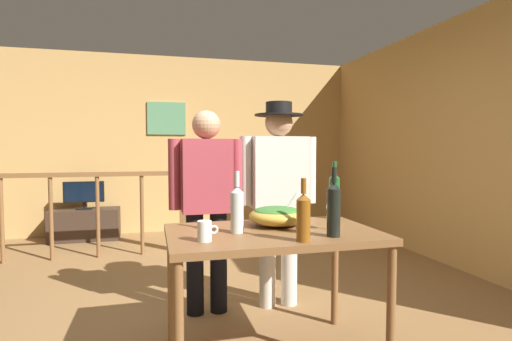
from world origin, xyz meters
TOP-DOWN VIEW (x-y plane):
  - ground_plane at (0.00, 0.00)m, footprint 8.55×8.55m
  - back_wall at (0.00, 3.29)m, footprint 5.44×0.10m
  - side_wall_right at (2.72, 0.99)m, footprint 0.10×4.93m
  - framed_picture at (-0.17, 3.23)m, footprint 0.56×0.03m
  - stair_railing at (-0.83, 1.94)m, footprint 2.53×0.10m
  - tv_console at (-1.30, 2.94)m, footprint 0.90×0.40m
  - flat_screen_tv at (-1.30, 2.91)m, footprint 0.52×0.12m
  - serving_table at (0.28, -0.70)m, footprint 1.22×0.77m
  - salad_bowl at (0.35, -0.56)m, footprint 0.35×0.35m
  - wine_glass at (0.64, -0.76)m, footprint 0.08×0.08m
  - wine_bottle_clear at (0.07, -0.70)m, footprint 0.08×0.08m
  - wine_bottle_dark at (0.56, -0.93)m, footprint 0.07×0.07m
  - wine_bottle_amber at (0.36, -0.99)m, footprint 0.07×0.07m
  - wine_bottle_green at (0.82, -0.41)m, footprint 0.07×0.07m
  - mug_white at (-0.14, -0.86)m, footprint 0.11×0.07m
  - person_standing_left at (-0.00, 0.08)m, footprint 0.56×0.22m
  - person_standing_right at (0.57, 0.08)m, footprint 0.62×0.38m

SIDE VIEW (x-z plane):
  - ground_plane at x=0.00m, z-range 0.00..0.00m
  - tv_console at x=-1.30m, z-range 0.00..0.42m
  - stair_railing at x=-0.83m, z-range 0.11..1.15m
  - flat_screen_tv at x=-1.30m, z-range 0.46..0.84m
  - serving_table at x=0.28m, z-range 0.30..1.08m
  - mug_white at x=-0.14m, z-range 0.77..0.88m
  - salad_bowl at x=0.35m, z-range 0.74..0.94m
  - person_standing_left at x=0.00m, z-range 0.13..1.67m
  - wine_glass at x=0.64m, z-range 0.81..0.99m
  - wine_bottle_amber at x=0.36m, z-range 0.74..1.07m
  - wine_bottle_clear at x=0.07m, z-range 0.74..1.09m
  - wine_bottle_dark at x=0.56m, z-range 0.74..1.12m
  - wine_bottle_green at x=0.82m, z-range 0.74..1.13m
  - person_standing_right at x=0.57m, z-range 0.16..1.77m
  - back_wall at x=0.00m, z-range 0.00..2.63m
  - side_wall_right at x=2.72m, z-range 0.00..2.63m
  - framed_picture at x=-0.17m, z-range 1.46..1.94m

